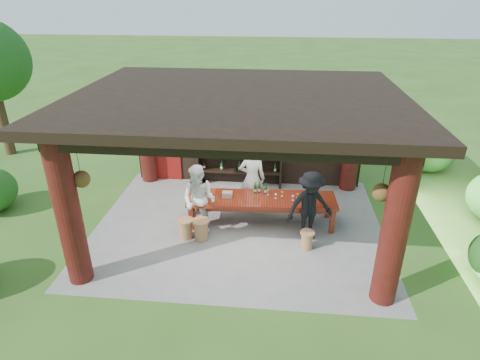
# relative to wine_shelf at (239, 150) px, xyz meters

# --- Properties ---
(ground) EXTENTS (90.00, 90.00, 0.00)m
(ground) POSITION_rel_wine_shelf_xyz_m (0.22, -2.45, -1.16)
(ground) COLOR #2D5119
(ground) RESTS_ON ground
(pavilion) EXTENTS (7.50, 6.00, 3.60)m
(pavilion) POSITION_rel_wine_shelf_xyz_m (0.21, -2.02, 0.97)
(pavilion) COLOR slate
(pavilion) RESTS_ON ground
(wine_shelf) EXTENTS (2.63, 0.40, 2.31)m
(wine_shelf) POSITION_rel_wine_shelf_xyz_m (0.00, 0.00, 0.00)
(wine_shelf) COLOR black
(wine_shelf) RESTS_ON ground
(tasting_table) EXTENTS (3.87, 1.17, 0.75)m
(tasting_table) POSITION_rel_wine_shelf_xyz_m (0.80, -2.22, -0.52)
(tasting_table) COLOR #55200C
(tasting_table) RESTS_ON ground
(stool_near_left) EXTENTS (0.42, 0.42, 0.55)m
(stool_near_left) POSITION_rel_wine_shelf_xyz_m (-0.63, -3.15, -0.87)
(stool_near_left) COLOR #91603A
(stool_near_left) RESTS_ON ground
(stool_near_right) EXTENTS (0.35, 0.35, 0.46)m
(stool_near_right) POSITION_rel_wine_shelf_xyz_m (1.95, -3.27, -0.92)
(stool_near_right) COLOR #91603A
(stool_near_right) RESTS_ON ground
(stool_far_left) EXTENTS (0.40, 0.40, 0.52)m
(stool_far_left) POSITION_rel_wine_shelf_xyz_m (-1.03, -3.11, -0.88)
(stool_far_left) COLOR #91603A
(stool_far_left) RESTS_ON ground
(host) EXTENTS (0.71, 0.47, 1.92)m
(host) POSITION_rel_wine_shelf_xyz_m (0.51, -1.54, -0.20)
(host) COLOR silver
(host) RESTS_ON ground
(guest_woman) EXTENTS (1.02, 0.88, 1.81)m
(guest_woman) POSITION_rel_wine_shelf_xyz_m (-0.72, -2.78, -0.25)
(guest_woman) COLOR silver
(guest_woman) RESTS_ON ground
(guest_man) EXTENTS (1.31, 1.03, 1.79)m
(guest_man) POSITION_rel_wine_shelf_xyz_m (1.99, -2.80, -0.27)
(guest_man) COLOR black
(guest_man) RESTS_ON ground
(table_bottles) EXTENTS (0.36, 0.13, 0.31)m
(table_bottles) POSITION_rel_wine_shelf_xyz_m (0.74, -1.95, -0.25)
(table_bottles) COLOR #194C1E
(table_bottles) RESTS_ON tasting_table
(table_glasses) EXTENTS (1.13, 0.40, 0.15)m
(table_glasses) POSITION_rel_wine_shelf_xyz_m (1.37, -2.13, -0.33)
(table_glasses) COLOR silver
(table_glasses) RESTS_ON tasting_table
(napkin_basket) EXTENTS (0.27, 0.19, 0.14)m
(napkin_basket) POSITION_rel_wine_shelf_xyz_m (-0.09, -2.26, -0.34)
(napkin_basket) COLOR #BF6672
(napkin_basket) RESTS_ON tasting_table
(shrubs) EXTENTS (16.61, 8.71, 1.36)m
(shrubs) POSITION_rel_wine_shelf_xyz_m (3.52, -1.20, -0.62)
(shrubs) COLOR #194C14
(shrubs) RESTS_ON ground
(trees) EXTENTS (20.98, 10.58, 4.80)m
(trees) POSITION_rel_wine_shelf_xyz_m (3.27, -1.01, 2.21)
(trees) COLOR #3F2819
(trees) RESTS_ON ground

